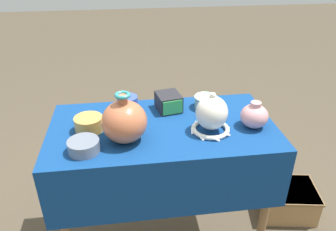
% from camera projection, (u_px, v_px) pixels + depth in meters
% --- Properties ---
extents(display_table, '(1.11, 0.59, 0.80)m').
position_uv_depth(display_table, '(163.00, 145.00, 1.64)').
color(display_table, olive).
rests_on(display_table, ground_plane).
extents(vase_tall_bulbous, '(0.20, 0.20, 0.24)m').
position_uv_depth(vase_tall_bulbous, '(124.00, 121.00, 1.45)').
color(vase_tall_bulbous, '#BC6642').
rests_on(vase_tall_bulbous, display_table).
extents(vase_dome_bell, '(0.19, 0.19, 0.21)m').
position_uv_depth(vase_dome_bell, '(211.00, 115.00, 1.52)').
color(vase_dome_bell, white).
rests_on(vase_dome_bell, display_table).
extents(mosaic_tile_box, '(0.14, 0.16, 0.09)m').
position_uv_depth(mosaic_tile_box, '(169.00, 102.00, 1.73)').
color(mosaic_tile_box, '#232328').
rests_on(mosaic_tile_box, display_table).
extents(pot_squat_slate, '(0.14, 0.14, 0.05)m').
position_uv_depth(pot_squat_slate, '(84.00, 146.00, 1.40)').
color(pot_squat_slate, slate).
rests_on(pot_squat_slate, display_table).
extents(cup_wide_celadon, '(0.13, 0.13, 0.07)m').
position_uv_depth(cup_wide_celadon, '(205.00, 101.00, 1.76)').
color(cup_wide_celadon, '#A8CCB7').
rests_on(cup_wide_celadon, display_table).
extents(pot_squat_ochre, '(0.13, 0.13, 0.07)m').
position_uv_depth(pot_squat_ochre, '(89.00, 124.00, 1.55)').
color(pot_squat_ochre, gold).
rests_on(pot_squat_ochre, display_table).
extents(pot_squat_cobalt, '(0.11, 0.11, 0.07)m').
position_uv_depth(pot_squat_cobalt, '(128.00, 103.00, 1.75)').
color(pot_squat_cobalt, '#3851A8').
rests_on(pot_squat_cobalt, display_table).
extents(jar_round_rose, '(0.13, 0.13, 0.13)m').
position_uv_depth(jar_round_rose, '(254.00, 116.00, 1.57)').
color(jar_round_rose, '#D19399').
rests_on(jar_round_rose, display_table).
extents(wooden_crate, '(0.38, 0.34, 0.20)m').
position_uv_depth(wooden_crate, '(288.00, 199.00, 2.13)').
color(wooden_crate, '#A37A4C').
rests_on(wooden_crate, ground_plane).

